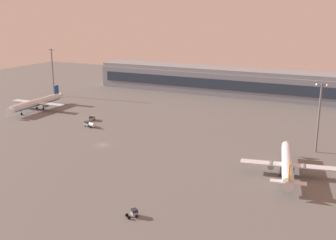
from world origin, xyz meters
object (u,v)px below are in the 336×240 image
Objects in this scene: airplane_mid_apron at (287,164)px; apron_light_central at (319,113)px; baggage_tractor at (92,118)px; apron_light_west at (53,69)px; airplane_taxiway_distant at (37,103)px; fuel_truck at (90,124)px; pushback_tug at (134,213)px.

apron_light_central is at bearing 67.42° from airplane_mid_apron.
baggage_tractor is 104.43m from apron_light_central.
baggage_tractor is at bearing -34.56° from apron_light_west.
apron_light_west is at bearing -64.21° from airplane_taxiway_distant.
apron_light_west reaches higher than baggage_tractor.
fuel_truck is 0.25× the size of apron_light_central.
airplane_mid_apron is 102.26m from baggage_tractor.
airplane_taxiway_distant is 1.42× the size of apron_light_west.
airplane_mid_apron reaches higher than pushback_tug.
fuel_truck reaches higher than pushback_tug.
apron_light_west is at bearing 144.78° from airplane_mid_apron.
apron_light_west is at bearing -53.41° from baggage_tractor.
baggage_tractor reaches higher than pushback_tug.
pushback_tug is at bearing 140.99° from airplane_taxiway_distant.
fuel_truck is (5.98, -10.09, 0.19)m from baggage_tractor.
pushback_tug is 170.54m from apron_light_west.
apron_light_west is (-155.36, 68.71, 12.71)m from airplane_mid_apron.
apron_light_west reaches higher than fuel_truck.
baggage_tractor is at bearing 48.44° from fuel_truck.
apron_light_west is at bearing 69.71° from fuel_truck.
airplane_mid_apron is at bearing -83.95° from fuel_truck.
baggage_tractor is 71.33m from apron_light_west.
airplane_mid_apron is 141.31m from airplane_taxiway_distant.
apron_light_central reaches higher than airplane_taxiway_distant.
airplane_taxiway_distant is 6.23× the size of fuel_truck.
pushback_tug is at bearing -118.72° from fuel_truck.
pushback_tug is at bearing 113.19° from baggage_tractor.
airplane_mid_apron is 1.31× the size of apron_light_west.
baggage_tractor is at bearing 170.53° from airplane_taxiway_distant.
apron_light_west is (-160.89, 40.80, 1.50)m from apron_light_central.
apron_light_west reaches higher than airplane_mid_apron.
airplane_taxiway_distant is at bearing -62.10° from apron_light_west.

